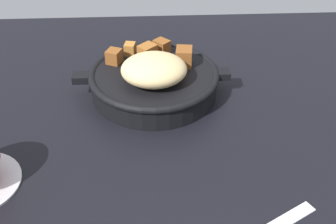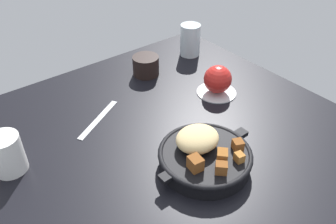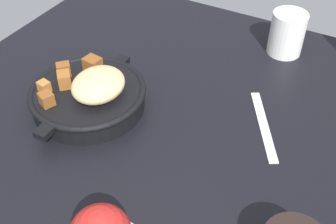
{
  "view_description": "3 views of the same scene",
  "coord_description": "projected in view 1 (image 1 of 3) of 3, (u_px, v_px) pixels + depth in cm",
  "views": [
    {
      "loc": [
        0.73,
        46.99,
        40.68
      ],
      "look_at": [
        -1.6,
        0.08,
        6.2
      ],
      "focal_mm": 46.85,
      "sensor_mm": 36.0,
      "label": 1
    },
    {
      "loc": [
        -41.53,
        -53.04,
        57.35
      ],
      "look_at": [
        1.09,
        0.96,
        6.11
      ],
      "focal_mm": 37.18,
      "sensor_mm": 36.0,
      "label": 2
    },
    {
      "loc": [
        45.22,
        27.57,
        51.99
      ],
      "look_at": [
        -2.6,
        1.38,
        3.07
      ],
      "focal_mm": 45.43,
      "sensor_mm": 36.0,
      "label": 3
    }
  ],
  "objects": [
    {
      "name": "ground_plane",
      "position": [
        157.0,
        154.0,
        0.63
      ],
      "size": [
        92.76,
        89.76,
        2.4
      ],
      "primitive_type": "cube",
      "color": "black"
    },
    {
      "name": "cast_iron_skillet",
      "position": [
        152.0,
        79.0,
        0.71
      ],
      "size": [
        25.5,
        21.23,
        8.39
      ],
      "color": "black",
      "rests_on": "ground_plane"
    }
  ]
}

